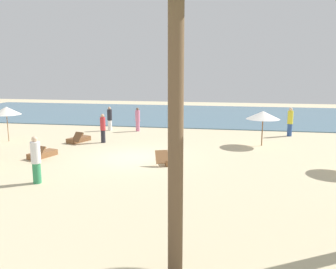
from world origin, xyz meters
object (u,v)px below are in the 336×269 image
person_3 (290,122)px  umbrella_1 (263,115)px  person_0 (36,160)px  person_4 (138,119)px  lounger_1 (79,139)px  umbrella_0 (6,111)px  lounger_0 (169,159)px  person_1 (103,128)px  lounger_2 (42,154)px  person_5 (110,119)px

person_3 → umbrella_1: bearing=-121.0°
person_0 → person_4: person_0 is taller
person_3 → person_4: person_3 is taller
lounger_1 → person_4: (2.52, 4.29, 0.67)m
lounger_1 → umbrella_0: bearing=-173.1°
umbrella_1 → lounger_0: bearing=-134.5°
person_0 → person_3: person_3 is taller
person_0 → person_1: 7.68m
lounger_2 → person_4: size_ratio=1.07×
umbrella_1 → umbrella_0: bearing=-174.5°
umbrella_0 → person_0: umbrella_0 is taller
umbrella_0 → person_0: bearing=-49.6°
lounger_2 → person_3: 15.30m
person_0 → person_4: size_ratio=1.10×
person_0 → person_1: (-0.19, 7.68, -0.05)m
umbrella_0 → person_0: (5.99, -7.04, -0.94)m
person_3 → person_4: bearing=179.9°
umbrella_0 → person_5: (4.78, 4.73, -1.01)m
umbrella_0 → person_4: bearing=35.2°
lounger_2 → person_1: 4.38m
lounger_2 → person_3: bearing=32.1°
lounger_1 → person_3: size_ratio=0.95×
person_4 → person_5: person_5 is taller
lounger_0 → umbrella_0: bearing=163.0°
person_1 → person_5: person_1 is taller
umbrella_1 → lounger_0: 6.70m
umbrella_1 → person_0: (-9.04, -8.48, -0.83)m
lounger_1 → person_3: 13.47m
lounger_1 → person_5: (0.49, 4.21, 0.68)m
person_0 → umbrella_1: bearing=43.2°
umbrella_0 → person_1: bearing=6.3°
lounger_0 → lounger_1: same height
person_3 → person_4: (-10.24, 0.02, -0.11)m
person_3 → person_5: bearing=-179.7°
lounger_2 → lounger_1: bearing=87.1°
lounger_0 → person_0: person_0 is taller
lounger_0 → lounger_1: (-6.18, 3.72, -0.01)m
lounger_1 → person_1: bearing=4.5°
lounger_0 → person_3: bearing=50.5°
umbrella_0 → lounger_0: umbrella_0 is taller
lounger_0 → person_3: person_3 is taller
umbrella_1 → person_0: 12.42m
umbrella_0 → umbrella_1: bearing=5.5°
lounger_2 → umbrella_1: bearing=23.5°
person_1 → person_3: size_ratio=0.92×
lounger_1 → person_4: size_ratio=1.07×
lounger_1 → person_5: person_5 is taller
umbrella_1 → person_5: 10.81m
umbrella_1 → person_3: umbrella_1 is taller
umbrella_1 → person_3: (2.01, 3.35, -0.81)m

